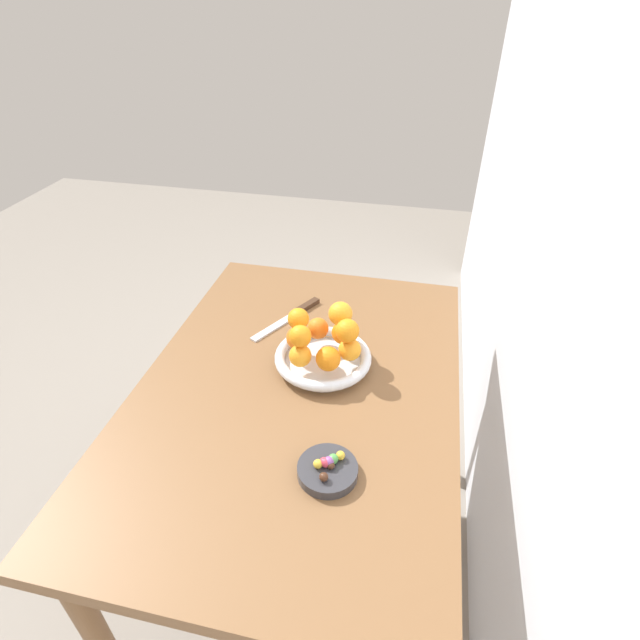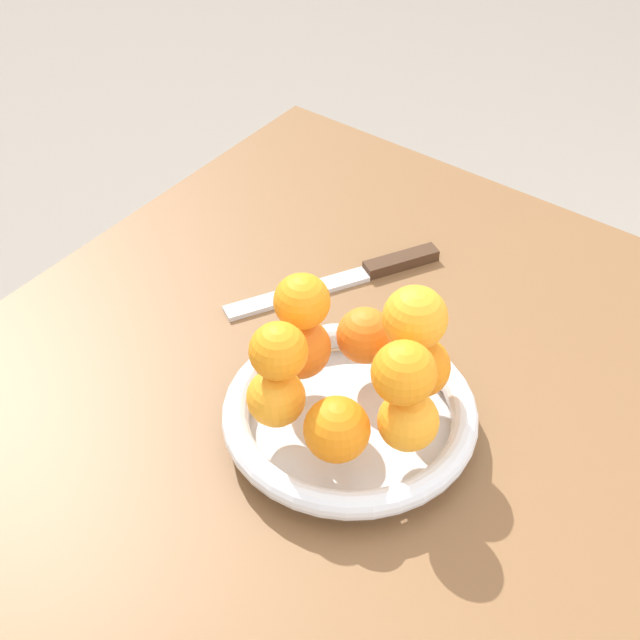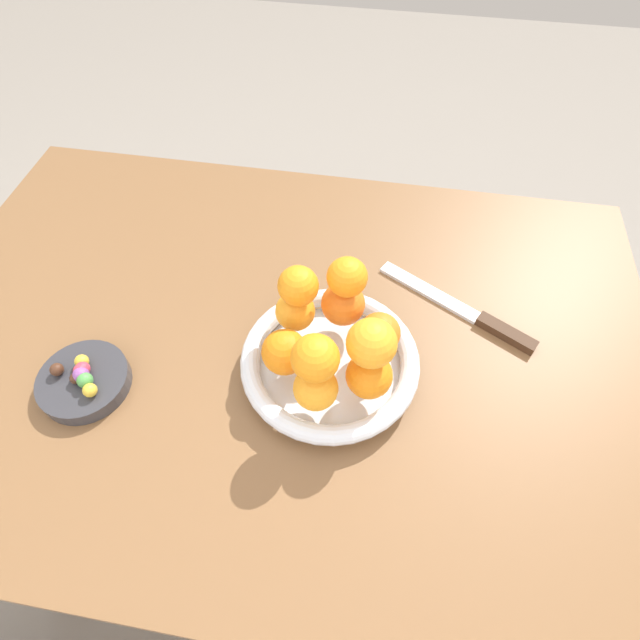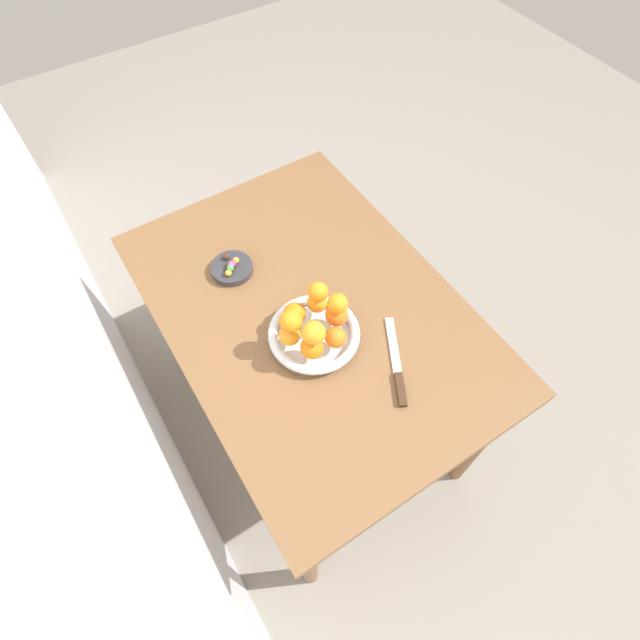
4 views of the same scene
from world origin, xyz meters
The scene contains 23 objects.
ground_plane centered at (0.00, 0.00, 0.00)m, with size 6.00×6.00×0.00m, color gray.
dining_table centered at (0.00, 0.00, 0.65)m, with size 1.10×0.76×0.74m.
fruit_bowl centered at (-0.09, 0.04, 0.76)m, with size 0.24×0.24×0.04m.
candy_dish centered at (0.24, 0.12, 0.75)m, with size 0.12×0.12×0.02m, color #333338.
orange_0 centered at (-0.03, 0.00, 0.81)m, with size 0.05×0.05×0.05m, color orange.
orange_1 centered at (-0.03, 0.07, 0.81)m, with size 0.06×0.06×0.06m, color orange.
orange_2 centered at (-0.08, 0.11, 0.81)m, with size 0.06×0.06×0.06m, color orange.
orange_3 centered at (-0.14, 0.08, 0.81)m, with size 0.06×0.06×0.06m, color orange.
orange_4 centered at (-0.15, 0.02, 0.81)m, with size 0.06×0.06×0.06m, color orange.
orange_5 centered at (-0.10, -0.02, 0.81)m, with size 0.06×0.06×0.06m, color orange.
orange_6 centered at (-0.08, 0.10, 0.86)m, with size 0.06×0.06×0.06m, color orange.
orange_7 centered at (-0.04, 0.00, 0.86)m, with size 0.05×0.05×0.05m, color orange.
orange_8 centered at (-0.10, -0.02, 0.87)m, with size 0.05×0.05×0.05m, color orange.
orange_9 centered at (-0.14, 0.08, 0.87)m, with size 0.06×0.06×0.06m, color orange.
candy_ball_0 centered at (0.24, 0.13, 0.77)m, with size 0.02×0.02×0.02m, color #472819.
candy_ball_1 centered at (0.23, 0.12, 0.77)m, with size 0.02×0.02×0.02m, color #8C4C99.
candy_ball_2 centered at (0.24, 0.10, 0.77)m, with size 0.02×0.02×0.02m, color gold.
candy_ball_3 centered at (0.23, 0.11, 0.77)m, with size 0.02×0.02×0.02m, color #C6384C.
candy_ball_4 centered at (0.21, 0.14, 0.77)m, with size 0.02×0.02×0.02m, color gold.
candy_ball_5 centered at (0.27, 0.12, 0.77)m, with size 0.02×0.02×0.02m, color #472819.
candy_ball_6 centered at (0.22, 0.13, 0.77)m, with size 0.02×0.02×0.02m, color #4C9947.
candy_ball_7 centered at (0.23, 0.12, 0.77)m, with size 0.02×0.02×0.02m, color #C6384C.
knife centered at (-0.28, -0.09, 0.75)m, with size 0.24×0.15×0.01m.
Camera 3 is at (-0.13, 0.40, 1.34)m, focal length 28.00 mm.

